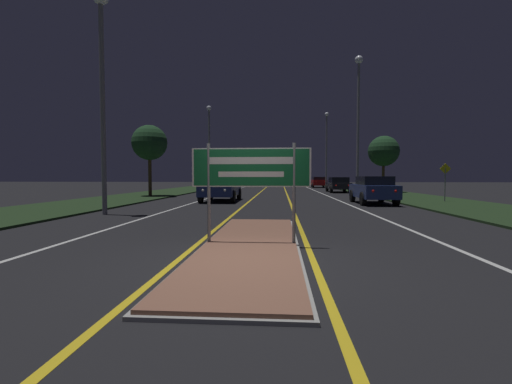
# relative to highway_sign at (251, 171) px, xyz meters

# --- Properties ---
(ground_plane) EXTENTS (160.00, 160.00, 0.00)m
(ground_plane) POSITION_rel_highway_sign_xyz_m (0.00, -1.39, -1.59)
(ground_plane) COLOR black
(median_island) EXTENTS (2.00, 7.63, 0.10)m
(median_island) POSITION_rel_highway_sign_xyz_m (0.00, 0.00, -1.54)
(median_island) COLOR #999993
(median_island) RESTS_ON ground_plane
(verge_left) EXTENTS (5.00, 100.00, 0.08)m
(verge_left) POSITION_rel_highway_sign_xyz_m (-9.50, 18.61, -1.55)
(verge_left) COLOR #1E3319
(verge_left) RESTS_ON ground_plane
(verge_right) EXTENTS (5.00, 100.00, 0.08)m
(verge_right) POSITION_rel_highway_sign_xyz_m (9.50, 18.61, -1.55)
(verge_right) COLOR #1E3319
(verge_right) RESTS_ON ground_plane
(centre_line_yellow_left) EXTENTS (0.12, 70.00, 0.01)m
(centre_line_yellow_left) POSITION_rel_highway_sign_xyz_m (-1.19, 23.61, -1.58)
(centre_line_yellow_left) COLOR gold
(centre_line_yellow_left) RESTS_ON ground_plane
(centre_line_yellow_right) EXTENTS (0.12, 70.00, 0.01)m
(centre_line_yellow_right) POSITION_rel_highway_sign_xyz_m (1.19, 23.61, -1.58)
(centre_line_yellow_right) COLOR gold
(centre_line_yellow_right) RESTS_ON ground_plane
(lane_line_white_left) EXTENTS (0.12, 70.00, 0.01)m
(lane_line_white_left) POSITION_rel_highway_sign_xyz_m (-4.20, 23.61, -1.58)
(lane_line_white_left) COLOR silver
(lane_line_white_left) RESTS_ON ground_plane
(lane_line_white_right) EXTENTS (0.12, 70.00, 0.01)m
(lane_line_white_right) POSITION_rel_highway_sign_xyz_m (4.20, 23.61, -1.58)
(lane_line_white_right) COLOR silver
(lane_line_white_right) RESTS_ON ground_plane
(edge_line_white_left) EXTENTS (0.10, 70.00, 0.01)m
(edge_line_white_left) POSITION_rel_highway_sign_xyz_m (-7.20, 23.61, -1.58)
(edge_line_white_left) COLOR silver
(edge_line_white_left) RESTS_ON ground_plane
(edge_line_white_right) EXTENTS (0.10, 70.00, 0.01)m
(edge_line_white_right) POSITION_rel_highway_sign_xyz_m (7.20, 23.61, -1.58)
(edge_line_white_right) COLOR silver
(edge_line_white_right) RESTS_ON ground_plane
(highway_sign) EXTENTS (2.49, 0.07, 2.08)m
(highway_sign) POSITION_rel_highway_sign_xyz_m (0.00, 0.00, 0.00)
(highway_sign) COLOR gray
(highway_sign) RESTS_ON median_island
(streetlight_left_near) EXTENTS (0.62, 0.62, 8.56)m
(streetlight_left_near) POSITION_rel_highway_sign_xyz_m (-6.15, 5.60, 4.46)
(streetlight_left_near) COLOR gray
(streetlight_left_near) RESTS_ON ground_plane
(streetlight_left_far) EXTENTS (0.47, 0.47, 8.50)m
(streetlight_left_far) POSITION_rel_highway_sign_xyz_m (-6.47, 26.83, 3.67)
(streetlight_left_far) COLOR gray
(streetlight_left_far) RESTS_ON ground_plane
(streetlight_right_near) EXTENTS (0.57, 0.57, 10.00)m
(streetlight_right_near) POSITION_rel_highway_sign_xyz_m (6.16, 17.85, 5.02)
(streetlight_right_near) COLOR gray
(streetlight_right_near) RESTS_ON ground_plane
(streetlight_right_far) EXTENTS (0.48, 0.48, 9.33)m
(streetlight_right_far) POSITION_rel_highway_sign_xyz_m (6.33, 35.74, 4.18)
(streetlight_right_far) COLOR gray
(streetlight_right_far) RESTS_ON ground_plane
(car_receding_0) EXTENTS (1.84, 4.13, 1.48)m
(car_receding_0) POSITION_rel_highway_sign_xyz_m (5.60, 11.58, -0.80)
(car_receding_0) COLOR navy
(car_receding_0) RESTS_ON ground_plane
(car_receding_1) EXTENTS (1.86, 4.38, 1.39)m
(car_receding_1) POSITION_rel_highway_sign_xyz_m (5.97, 24.71, -0.85)
(car_receding_1) COLOR black
(car_receding_1) RESTS_ON ground_plane
(car_receding_2) EXTENTS (1.87, 4.44, 1.39)m
(car_receding_2) POSITION_rel_highway_sign_xyz_m (5.66, 38.08, -0.84)
(car_receding_2) COLOR maroon
(car_receding_2) RESTS_ON ground_plane
(car_receding_3) EXTENTS (1.98, 4.06, 1.32)m
(car_receding_3) POSITION_rel_highway_sign_xyz_m (2.48, 45.14, -0.88)
(car_receding_3) COLOR navy
(car_receding_3) RESTS_ON ground_plane
(car_approaching_0) EXTENTS (2.04, 4.54, 1.40)m
(car_approaching_0) POSITION_rel_highway_sign_xyz_m (-2.89, 13.05, -0.82)
(car_approaching_0) COLOR navy
(car_approaching_0) RESTS_ON ground_plane
(warning_sign) EXTENTS (0.60, 0.06, 2.12)m
(warning_sign) POSITION_rel_highway_sign_xyz_m (9.81, 12.62, -0.22)
(warning_sign) COLOR gray
(warning_sign) RESTS_ON verge_right
(roadside_palm_left) EXTENTS (2.50, 2.50, 5.05)m
(roadside_palm_left) POSITION_rel_highway_sign_xyz_m (-8.70, 16.83, 2.27)
(roadside_palm_left) COLOR #4C3823
(roadside_palm_left) RESTS_ON verge_left
(roadside_palm_right) EXTENTS (2.67, 2.67, 4.95)m
(roadside_palm_right) POSITION_rel_highway_sign_xyz_m (9.73, 23.82, 2.09)
(roadside_palm_right) COLOR #4C3823
(roadside_palm_right) RESTS_ON verge_right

